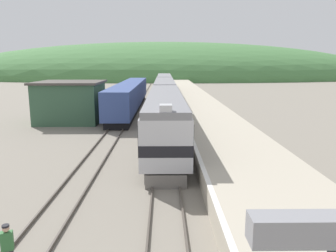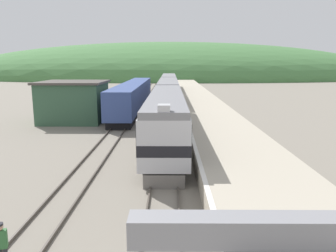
{
  "view_description": "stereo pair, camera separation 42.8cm",
  "coord_description": "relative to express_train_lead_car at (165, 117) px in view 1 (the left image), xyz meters",
  "views": [
    {
      "loc": [
        -0.09,
        2.63,
        6.54
      ],
      "look_at": [
        0.17,
        23.93,
        2.4
      ],
      "focal_mm": 35.0,
      "sensor_mm": 36.0,
      "label": 1
    },
    {
      "loc": [
        0.33,
        2.63,
        6.54
      ],
      "look_at": [
        0.17,
        23.93,
        2.4
      ],
      "focal_mm": 35.0,
      "sensor_mm": 36.0,
      "label": 2
    }
  ],
  "objects": [
    {
      "name": "track_main",
      "position": [
        0.0,
        41.2,
        -2.15
      ],
      "size": [
        1.52,
        180.0,
        0.16
      ],
      "color": "#4C443D",
      "rests_on": "ground"
    },
    {
      "name": "distant_hills",
      "position": [
        0.0,
        122.62,
        -2.23
      ],
      "size": [
        195.79,
        88.1,
        30.62
      ],
      "color": "#477A42",
      "rests_on": "ground"
    },
    {
      "name": "station_shed",
      "position": [
        -10.5,
        10.25,
        0.05
      ],
      "size": [
        7.11,
        6.89,
        4.51
      ],
      "color": "#385B42",
      "rests_on": "ground"
    },
    {
      "name": "carriage_third",
      "position": [
        0.0,
        40.86,
        -0.01
      ],
      "size": [
        2.86,
        19.09,
        4.07
      ],
      "color": "black",
      "rests_on": "ground"
    },
    {
      "name": "track_worker",
      "position": [
        -4.99,
        -16.81,
        -1.31
      ],
      "size": [
        0.41,
        0.32,
        1.62
      ],
      "color": "#2D2D33",
      "rests_on": "ground"
    },
    {
      "name": "platform",
      "position": [
        4.75,
        21.2,
        -1.65
      ],
      "size": [
        5.86,
        140.0,
        1.16
      ],
      "color": "#B2A893",
      "rests_on": "ground"
    },
    {
      "name": "express_train_lead_car",
      "position": [
        0.0,
        0.0,
        0.0
      ],
      "size": [
        2.87,
        20.46,
        4.43
      ],
      "color": "black",
      "rests_on": "ground"
    },
    {
      "name": "siding_train",
      "position": [
        -4.84,
        19.79,
        -0.28
      ],
      "size": [
        2.9,
        30.25,
        3.77
      ],
      "color": "black",
      "rests_on": "ground"
    },
    {
      "name": "carriage_second",
      "position": [
        0.0,
        20.89,
        -0.01
      ],
      "size": [
        2.86,
        19.09,
        4.07
      ],
      "color": "black",
      "rests_on": "ground"
    },
    {
      "name": "track_siding",
      "position": [
        -4.84,
        41.2,
        -2.15
      ],
      "size": [
        1.52,
        180.0,
        0.16
      ],
      "color": "#4C443D",
      "rests_on": "ground"
    }
  ]
}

